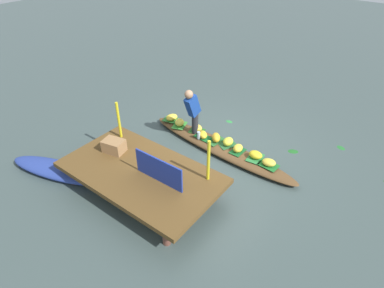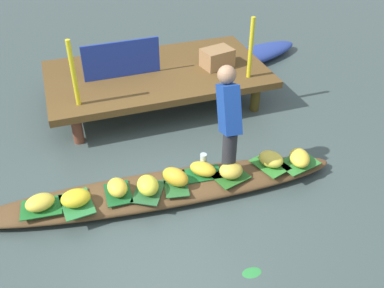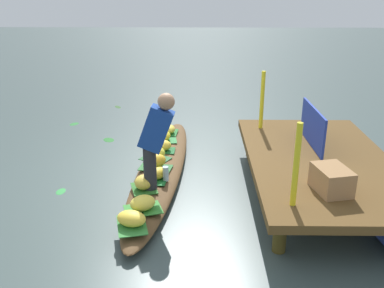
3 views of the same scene
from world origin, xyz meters
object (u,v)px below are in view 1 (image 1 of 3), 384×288
(banana_bunch_1, at_px, (203,135))
(banana_bunch_2, at_px, (197,128))
(banana_bunch_4, at_px, (269,162))
(banana_bunch_6, at_px, (238,148))
(banana_bunch_8, at_px, (256,155))
(vendor_person, at_px, (193,109))
(banana_bunch_0, at_px, (216,137))
(banana_bunch_5, at_px, (228,142))
(banana_bunch_3, at_px, (172,117))
(market_banner, at_px, (159,170))
(produce_crate, at_px, (114,146))
(vendor_boat, at_px, (219,147))
(water_bottle, at_px, (199,135))
(moored_boat, at_px, (59,170))
(banana_bunch_7, at_px, (180,122))

(banana_bunch_1, bearing_deg, banana_bunch_2, -26.53)
(banana_bunch_2, xyz_separation_m, banana_bunch_4, (-2.05, 0.17, -0.01))
(banana_bunch_6, bearing_deg, banana_bunch_8, -177.10)
(banana_bunch_4, xyz_separation_m, vendor_person, (2.06, -0.00, 0.62))
(banana_bunch_0, xyz_separation_m, banana_bunch_5, (-0.32, -0.03, -0.00))
(banana_bunch_3, distance_m, market_banner, 2.82)
(produce_crate, bearing_deg, vendor_person, -108.18)
(banana_bunch_1, xyz_separation_m, banana_bunch_2, (0.28, -0.14, 0.01))
(banana_bunch_5, bearing_deg, banana_bunch_8, 175.62)
(banana_bunch_1, xyz_separation_m, vendor_person, (0.29, 0.03, 0.62))
(banana_bunch_1, height_order, market_banner, market_banner)
(banana_bunch_3, height_order, banana_bunch_6, banana_bunch_6)
(banana_bunch_6, bearing_deg, banana_bunch_5, -14.26)
(vendor_boat, xyz_separation_m, banana_bunch_2, (0.77, -0.14, 0.18))
(banana_bunch_6, xyz_separation_m, market_banner, (0.50, 2.10, 0.49))
(banana_bunch_5, relative_size, water_bottle, 1.48)
(produce_crate, bearing_deg, banana_bunch_1, -115.38)
(banana_bunch_5, height_order, banana_bunch_8, banana_bunch_5)
(banana_bunch_6, height_order, banana_bunch_8, banana_bunch_6)
(moored_boat, bearing_deg, produce_crate, -151.58)
(vendor_boat, bearing_deg, banana_bunch_0, -17.05)
(banana_bunch_5, bearing_deg, banana_bunch_6, 165.74)
(banana_bunch_0, bearing_deg, banana_bunch_4, 176.57)
(banana_bunch_8, bearing_deg, banana_bunch_0, -1.31)
(banana_bunch_8, height_order, market_banner, market_banner)
(moored_boat, xyz_separation_m, banana_bunch_8, (-3.21, -2.87, 0.15))
(banana_bunch_5, bearing_deg, market_banner, 85.03)
(banana_bunch_2, bearing_deg, banana_bunch_4, 175.28)
(banana_bunch_5, xyz_separation_m, banana_bunch_7, (1.47, -0.00, -0.01))
(banana_bunch_7, relative_size, vendor_person, 0.24)
(banana_bunch_2, distance_m, banana_bunch_4, 2.06)
(banana_bunch_0, height_order, produce_crate, produce_crate)
(banana_bunch_6, bearing_deg, moored_boat, 45.78)
(banana_bunch_0, relative_size, banana_bunch_2, 1.19)
(water_bottle, relative_size, market_banner, 0.18)
(banana_bunch_2, height_order, market_banner, market_banner)
(banana_bunch_8, distance_m, water_bottle, 1.47)
(banana_bunch_5, relative_size, produce_crate, 0.65)
(vendor_boat, distance_m, banana_bunch_4, 1.29)
(banana_bunch_8, bearing_deg, vendor_boat, 2.08)
(banana_bunch_1, distance_m, produce_crate, 2.19)
(banana_bunch_3, bearing_deg, banana_bunch_7, 166.30)
(banana_bunch_3, bearing_deg, market_banner, 125.40)
(banana_bunch_4, bearing_deg, banana_bunch_5, -6.11)
(banana_bunch_2, xyz_separation_m, banana_bunch_3, (0.85, -0.03, -0.01))
(banana_bunch_3, relative_size, water_bottle, 1.66)
(banana_bunch_1, relative_size, banana_bunch_2, 1.14)
(vendor_boat, xyz_separation_m, moored_boat, (2.28, 2.83, 0.02))
(vendor_boat, height_order, banana_bunch_4, banana_bunch_4)
(banana_bunch_0, xyz_separation_m, banana_bunch_6, (-0.63, 0.05, -0.01))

